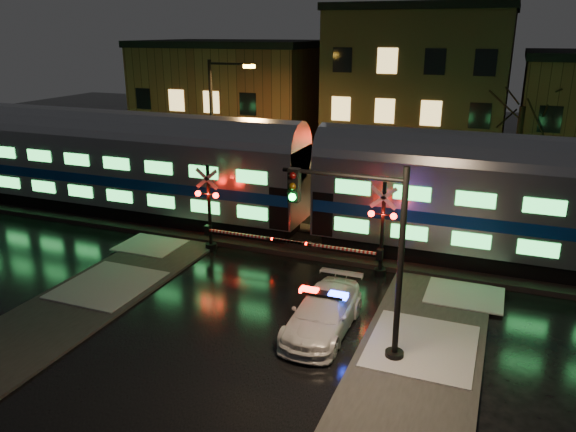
% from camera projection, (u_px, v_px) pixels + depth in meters
% --- Properties ---
extents(ground, '(120.00, 120.00, 0.00)m').
position_uv_depth(ground, '(278.00, 284.00, 23.90)').
color(ground, black).
rests_on(ground, ground).
extents(ballast, '(90.00, 4.20, 0.24)m').
position_uv_depth(ballast, '(316.00, 242.00, 28.28)').
color(ballast, black).
rests_on(ballast, ground).
extents(sidewalk_left, '(4.00, 20.00, 0.12)m').
position_uv_depth(sidewalk_left, '(55.00, 319.00, 20.86)').
color(sidewalk_left, '#2D2D2D').
rests_on(sidewalk_left, ground).
extents(sidewalk_right, '(4.00, 20.00, 0.12)m').
position_uv_depth(sidewalk_right, '(406.00, 399.00, 16.32)').
color(sidewalk_right, '#2D2D2D').
rests_on(sidewalk_right, ground).
extents(building_left, '(14.00, 10.00, 9.00)m').
position_uv_depth(building_left, '(235.00, 103.00, 46.44)').
color(building_left, '#543520').
rests_on(building_left, ground).
extents(building_mid, '(12.00, 11.00, 11.50)m').
position_uv_depth(building_mid, '(420.00, 95.00, 41.25)').
color(building_mid, brown).
rests_on(building_mid, ground).
extents(train, '(51.00, 3.12, 5.92)m').
position_uv_depth(train, '(311.00, 179.00, 27.35)').
color(train, black).
rests_on(train, ballast).
extents(police_car, '(2.03, 4.93, 1.59)m').
position_uv_depth(police_car, '(323.00, 313.00, 19.91)').
color(police_car, silver).
rests_on(police_car, ground).
extents(crossing_signal_right, '(6.00, 0.67, 4.25)m').
position_uv_depth(crossing_signal_right, '(373.00, 238.00, 24.17)').
color(crossing_signal_right, black).
rests_on(crossing_signal_right, ground).
extents(crossing_signal_left, '(6.01, 0.67, 4.25)m').
position_uv_depth(crossing_signal_left, '(215.00, 217.00, 26.86)').
color(crossing_signal_left, black).
rests_on(crossing_signal_left, ground).
extents(traffic_light, '(4.20, 0.73, 6.49)m').
position_uv_depth(traffic_light, '(368.00, 259.00, 17.59)').
color(traffic_light, black).
rests_on(traffic_light, ground).
extents(streetlight, '(2.91, 0.30, 8.69)m').
position_uv_depth(streetlight, '(217.00, 124.00, 32.94)').
color(streetlight, black).
rests_on(streetlight, ground).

